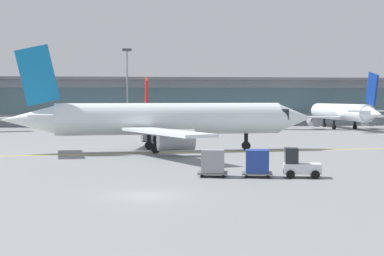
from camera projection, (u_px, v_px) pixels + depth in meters
name	position (u px, v px, depth m)	size (l,w,h in m)	color
ground_plane	(146.00, 195.00, 35.44)	(400.00, 400.00, 0.00)	gray
taxiway_centreline_stripe	(172.00, 153.00, 62.51)	(110.00, 0.36, 0.01)	yellow
terminal_concourse	(127.00, 101.00, 125.78)	(223.71, 11.00, 9.60)	#8C939E
gate_airplane_2	(142.00, 115.00, 105.12)	(24.52, 26.34, 8.74)	white
gate_airplane_3	(341.00, 113.00, 109.41)	(27.24, 29.35, 9.72)	white
taxiing_regional_jet	(166.00, 120.00, 64.24)	(33.06, 30.60, 10.95)	white
baggage_tug	(299.00, 165.00, 43.22)	(2.82, 2.03, 2.10)	silver
cargo_dolly_lead	(257.00, 162.00, 43.43)	(2.37, 1.97, 1.94)	#595B60
cargo_dolly_trailing	(213.00, 162.00, 43.66)	(2.37, 1.97, 1.94)	#595B60
apron_light_mast_1	(127.00, 84.00, 118.48)	(1.80, 0.36, 15.00)	gray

